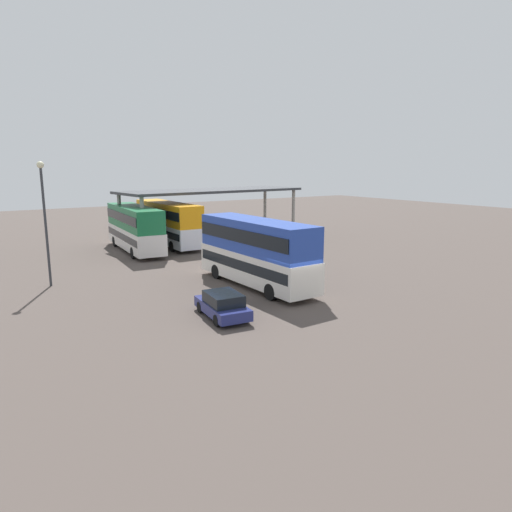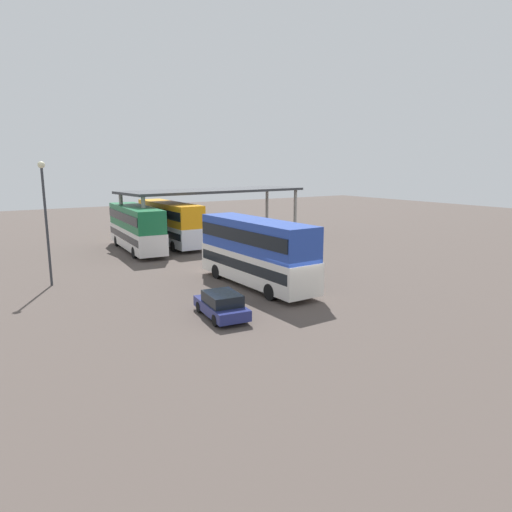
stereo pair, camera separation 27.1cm
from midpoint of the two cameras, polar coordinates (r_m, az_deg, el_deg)
ground_plane at (r=27.00m, az=5.12°, el=-5.60°), size 140.00×140.00×0.00m
double_decker_main at (r=29.73m, az=0.25°, el=0.74°), size 2.81×10.34×4.37m
parked_hatchback at (r=23.99m, az=-3.99°, el=-6.08°), size 2.15×4.05×1.35m
double_decker_near_canopy at (r=43.60m, az=-14.51°, el=3.56°), size 3.25×11.31×4.12m
double_decker_mid_row at (r=46.09m, az=-10.52°, el=4.20°), size 2.50×11.32×4.23m
depot_canopy at (r=48.24m, az=-4.98°, el=7.86°), size 20.03×8.08×5.35m
lamppost_tall at (r=32.36m, az=-24.52°, el=5.33°), size 0.44×0.44×8.04m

